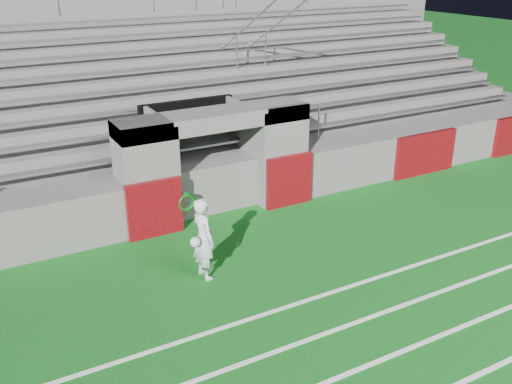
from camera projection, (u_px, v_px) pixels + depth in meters
ground at (290, 273)px, 11.63m from camera, size 90.00×90.00×0.00m
stadium_structure at (153, 114)px, 17.49m from camera, size 26.00×8.48×5.42m
goalkeeper_with_ball at (203, 238)px, 11.20m from camera, size 0.56×0.65×1.71m
hose_coil at (186, 202)px, 13.26m from camera, size 0.48×0.14×0.48m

